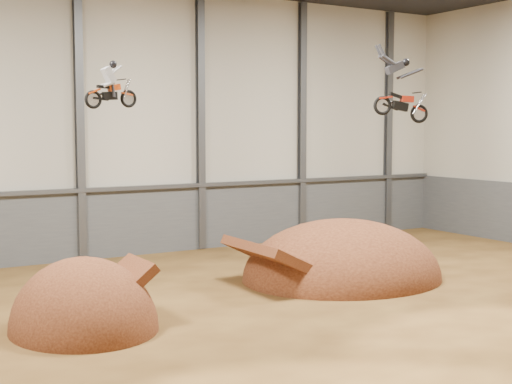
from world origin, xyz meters
TOP-DOWN VIEW (x-y plane):
  - floor at (0.00, 0.00)m, footprint 40.00×40.00m
  - back_wall at (0.00, 15.00)m, footprint 40.00×0.10m
  - lower_band_back at (0.00, 14.90)m, footprint 39.80×0.18m
  - steel_rail at (0.00, 14.75)m, footprint 39.80×0.35m
  - steel_column_2 at (-3.33, 14.80)m, footprint 0.40×0.36m
  - steel_column_3 at (3.33, 14.80)m, footprint 0.40×0.36m
  - steel_column_4 at (10.00, 14.80)m, footprint 0.40×0.36m
  - steel_column_5 at (16.67, 14.80)m, footprint 0.40×0.36m
  - takeoff_ramp at (-7.02, 2.65)m, footprint 4.80×5.54m
  - landing_ramp at (5.26, 4.67)m, footprint 9.15×8.09m
  - fmx_rider_a at (-5.81, 3.01)m, footprint 2.05×0.99m
  - fmx_rider_b at (5.84, 1.80)m, footprint 3.73×1.96m

SIDE VIEW (x-z plane):
  - floor at x=0.00m, z-range 0.00..0.00m
  - takeoff_ramp at x=-7.02m, z-range -2.40..2.40m
  - landing_ramp at x=5.26m, z-range -2.64..2.64m
  - lower_band_back at x=0.00m, z-range 0.00..3.50m
  - steel_rail at x=0.00m, z-range 3.45..3.65m
  - back_wall at x=0.00m, z-range 0.00..14.00m
  - steel_column_2 at x=-3.33m, z-range 0.05..13.95m
  - steel_column_3 at x=3.33m, z-range 0.05..13.95m
  - steel_column_4 at x=10.00m, z-range 0.05..13.95m
  - steel_column_5 at x=16.67m, z-range 0.05..13.95m
  - fmx_rider_a at x=-5.81m, z-range 7.27..9.07m
  - fmx_rider_b at x=5.84m, z-range 6.74..10.01m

